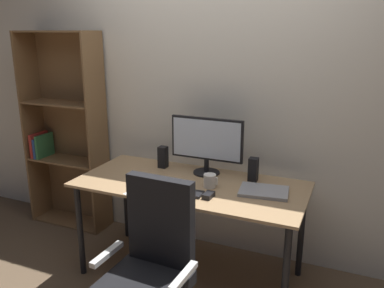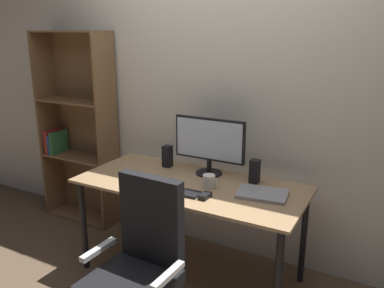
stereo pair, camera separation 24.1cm
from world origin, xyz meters
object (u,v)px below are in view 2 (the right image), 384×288
monitor (209,142)px  office_chair (139,276)px  coffee_mug (209,181)px  speaker_right (255,171)px  laptop (262,194)px  keyboard (179,192)px  speaker_left (167,156)px  desk (190,193)px  mouse (205,196)px  bookshelf (79,130)px

monitor → office_chair: size_ratio=0.55×
coffee_mug → speaker_right: speaker_right is taller
laptop → keyboard: bearing=-163.4°
speaker_left → coffee_mug: bearing=-26.2°
coffee_mug → laptop: size_ratio=0.32×
monitor → coffee_mug: monitor is taller
desk → laptop: (0.52, 0.03, 0.09)m
monitor → speaker_left: 0.40m
office_chair → coffee_mug: bearing=86.7°
mouse → coffee_mug: size_ratio=0.94×
keyboard → office_chair: size_ratio=0.29×
desk → speaker_right: (0.40, 0.22, 0.16)m
speaker_left → bookshelf: 1.10m
desk → coffee_mug: coffee_mug is taller
mouse → coffee_mug: coffee_mug is taller
speaker_left → bookshelf: size_ratio=0.10×
desk → coffee_mug: bearing=-6.0°
desk → keyboard: 0.21m
office_chair → desk: bearing=98.5°
keyboard → bookshelf: 1.55m
speaker_left → monitor: bearing=1.2°
speaker_right → office_chair: 1.09m
office_chair → bookshelf: 1.92m
desk → monitor: bearing=81.9°
coffee_mug → speaker_right: size_ratio=0.60×
mouse → coffee_mug: 0.18m
monitor → desk: bearing=-98.1°
keyboard → laptop: bearing=21.4°
mouse → laptop: size_ratio=0.30×
mouse → desk: bearing=140.9°
desk → monitor: size_ratio=2.92×
speaker_right → monitor: bearing=178.8°
desk → bookshelf: (-1.41, 0.38, 0.22)m
monitor → coffee_mug: 0.34m
monitor → mouse: (0.18, -0.42, -0.23)m
monitor → speaker_left: (-0.36, -0.01, -0.16)m
coffee_mug → bookshelf: (-1.57, 0.39, 0.09)m
speaker_left → office_chair: size_ratio=0.17×
monitor → office_chair: monitor is taller
monitor → speaker_right: bearing=-1.2°
laptop → bookshelf: size_ratio=0.18×
speaker_left → speaker_right: 0.73m
monitor → mouse: size_ratio=5.82×
desk → laptop: 0.53m
laptop → bookshelf: (-1.94, 0.34, 0.13)m
mouse → speaker_left: speaker_left is taller
bookshelf → mouse: bearing=-19.1°
desk → speaker_left: bearing=146.1°
laptop → desk: bearing=175.8°
mouse → coffee_mug: (-0.06, 0.17, 0.03)m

